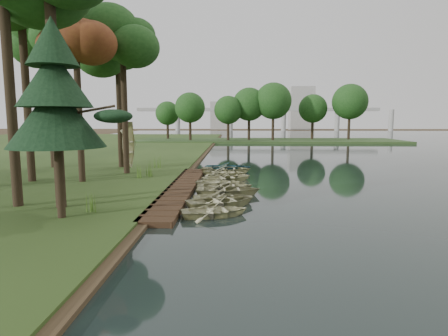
{
  "coord_description": "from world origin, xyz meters",
  "views": [
    {
      "loc": [
        1.62,
        -22.24,
        4.32
      ],
      "look_at": [
        0.95,
        1.25,
        1.25
      ],
      "focal_mm": 30.0,
      "sensor_mm": 36.0,
      "label": 1
    }
  ],
  "objects_px": {
    "rowboat_0": "(215,209)",
    "rowboat_2": "(223,196)",
    "rowboat_1": "(222,199)",
    "stored_rowboat": "(130,163)",
    "boardwalk": "(181,189)",
    "pine_tree": "(55,96)"
  },
  "relations": [
    {
      "from": "rowboat_1",
      "to": "rowboat_2",
      "type": "relative_size",
      "value": 1.13
    },
    {
      "from": "boardwalk",
      "to": "rowboat_0",
      "type": "bearing_deg",
      "value": -68.89
    },
    {
      "from": "rowboat_2",
      "to": "pine_tree",
      "type": "distance_m",
      "value": 9.13
    },
    {
      "from": "rowboat_1",
      "to": "pine_tree",
      "type": "distance_m",
      "value": 8.69
    },
    {
      "from": "rowboat_0",
      "to": "rowboat_2",
      "type": "xyz_separation_m",
      "value": [
        0.27,
        2.84,
        0.01
      ]
    },
    {
      "from": "boardwalk",
      "to": "rowboat_1",
      "type": "height_order",
      "value": "rowboat_1"
    },
    {
      "from": "rowboat_0",
      "to": "rowboat_2",
      "type": "bearing_deg",
      "value": -20.51
    },
    {
      "from": "rowboat_2",
      "to": "rowboat_1",
      "type": "bearing_deg",
      "value": 172.86
    },
    {
      "from": "stored_rowboat",
      "to": "pine_tree",
      "type": "distance_m",
      "value": 16.38
    },
    {
      "from": "rowboat_1",
      "to": "rowboat_2",
      "type": "height_order",
      "value": "rowboat_1"
    },
    {
      "from": "rowboat_1",
      "to": "pine_tree",
      "type": "bearing_deg",
      "value": 91.71
    },
    {
      "from": "rowboat_2",
      "to": "boardwalk",
      "type": "bearing_deg",
      "value": 33.16
    },
    {
      "from": "rowboat_1",
      "to": "stored_rowboat",
      "type": "bearing_deg",
      "value": 8.47
    },
    {
      "from": "boardwalk",
      "to": "stored_rowboat",
      "type": "xyz_separation_m",
      "value": [
        -5.4,
        8.27,
        0.55
      ]
    },
    {
      "from": "rowboat_2",
      "to": "rowboat_0",
      "type": "bearing_deg",
      "value": 168.79
    },
    {
      "from": "stored_rowboat",
      "to": "pine_tree",
      "type": "height_order",
      "value": "pine_tree"
    },
    {
      "from": "boardwalk",
      "to": "stored_rowboat",
      "type": "relative_size",
      "value": 4.18
    },
    {
      "from": "rowboat_0",
      "to": "rowboat_1",
      "type": "xyz_separation_m",
      "value": [
        0.25,
        1.85,
        0.05
      ]
    },
    {
      "from": "boardwalk",
      "to": "rowboat_0",
      "type": "height_order",
      "value": "rowboat_0"
    },
    {
      "from": "boardwalk",
      "to": "stored_rowboat",
      "type": "height_order",
      "value": "stored_rowboat"
    },
    {
      "from": "rowboat_2",
      "to": "pine_tree",
      "type": "bearing_deg",
      "value": 116.63
    },
    {
      "from": "rowboat_2",
      "to": "stored_rowboat",
      "type": "distance_m",
      "value": 14.05
    }
  ]
}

